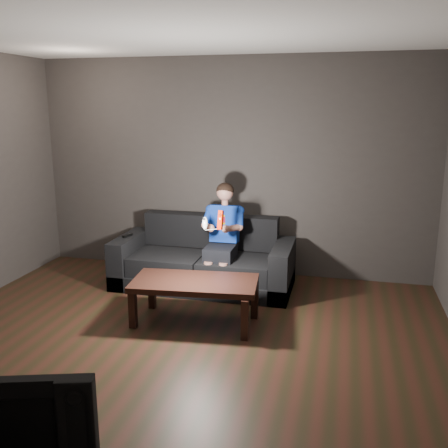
# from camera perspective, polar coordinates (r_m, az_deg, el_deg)

# --- Properties ---
(floor) EXTENTS (5.00, 5.00, 0.00)m
(floor) POSITION_cam_1_polar(r_m,az_deg,el_deg) (4.39, -6.98, -15.44)
(floor) COLOR black
(floor) RESTS_ON ground
(back_wall) EXTENTS (5.00, 0.04, 2.70)m
(back_wall) POSITION_cam_1_polar(r_m,az_deg,el_deg) (6.29, 0.73, 6.48)
(back_wall) COLOR #3A3532
(back_wall) RESTS_ON ground
(ceiling) EXTENTS (5.00, 5.00, 0.02)m
(ceiling) POSITION_cam_1_polar(r_m,az_deg,el_deg) (3.89, -8.19, 22.01)
(ceiling) COLOR white
(ceiling) RESTS_ON back_wall
(sofa) EXTENTS (2.08, 0.90, 0.80)m
(sofa) POSITION_cam_1_polar(r_m,az_deg,el_deg) (5.96, -2.27, -4.65)
(sofa) COLOR black
(sofa) RESTS_ON floor
(child) EXTENTS (0.48, 0.59, 1.19)m
(child) POSITION_cam_1_polar(r_m,az_deg,el_deg) (5.73, -0.16, -0.64)
(child) COLOR black
(child) RESTS_ON sofa
(wii_remote_red) EXTENTS (0.06, 0.08, 0.21)m
(wii_remote_red) POSITION_cam_1_polar(r_m,az_deg,el_deg) (5.22, -0.41, 0.47)
(wii_remote_red) COLOR red
(wii_remote_red) RESTS_ON child
(nunchuk_white) EXTENTS (0.08, 0.10, 0.15)m
(nunchuk_white) POSITION_cam_1_polar(r_m,az_deg,el_deg) (5.28, -2.20, 0.09)
(nunchuk_white) COLOR white
(nunchuk_white) RESTS_ON child
(wii_remote_black) EXTENTS (0.08, 0.15, 0.03)m
(wii_remote_black) POSITION_cam_1_polar(r_m,az_deg,el_deg) (6.12, -10.97, -1.29)
(wii_remote_black) COLOR black
(wii_remote_black) RESTS_ON sofa
(coffee_table) EXTENTS (1.27, 0.73, 0.44)m
(coffee_table) POSITION_cam_1_polar(r_m,az_deg,el_deg) (4.93, -3.36, -7.10)
(coffee_table) COLOR black
(coffee_table) RESTS_ON floor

